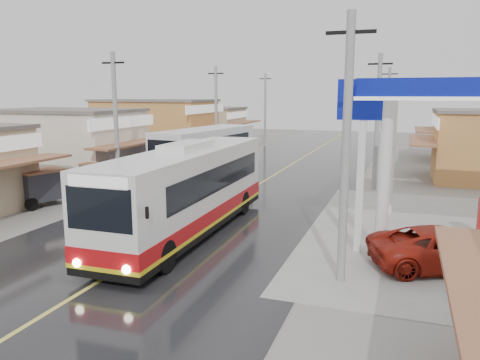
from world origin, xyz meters
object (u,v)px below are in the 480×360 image
(tricycle_far, at_px, (99,174))
(cyclist, at_px, (119,207))
(coach_bus, at_px, (188,190))
(tyre_stack, at_px, (109,194))
(tricycle_near, at_px, (42,185))
(second_bus, at_px, (206,151))
(jeepney, at_px, (446,249))

(tricycle_far, bearing_deg, cyclist, -50.95)
(coach_bus, height_order, cyclist, coach_bus)
(tricycle_far, height_order, tyre_stack, tricycle_far)
(cyclist, distance_m, tricycle_far, 7.47)
(tricycle_near, distance_m, tricycle_far, 4.23)
(coach_bus, distance_m, tyre_stack, 8.72)
(cyclist, relative_size, tricycle_far, 0.87)
(cyclist, distance_m, tricycle_near, 5.62)
(coach_bus, bearing_deg, tricycle_near, 167.25)
(coach_bus, bearing_deg, tyre_stack, 145.92)
(tricycle_near, height_order, tyre_stack, tricycle_near)
(second_bus, bearing_deg, jeepney, -35.87)
(tricycle_far, relative_size, tyre_stack, 2.73)
(tricycle_near, xyz_separation_m, tricycle_far, (0.40, 4.21, -0.08))
(tricycle_near, relative_size, tricycle_far, 1.24)
(jeepney, distance_m, tyre_stack, 17.75)
(coach_bus, distance_m, cyclist, 4.07)
(coach_bus, xyz_separation_m, jeepney, (9.71, -0.77, -1.13))
(tyre_stack, bearing_deg, cyclist, -50.48)
(coach_bus, relative_size, tricycle_far, 5.37)
(jeepney, height_order, tricycle_far, tricycle_far)
(jeepney, xyz_separation_m, tyre_stack, (-16.88, 5.47, -0.48))
(second_bus, height_order, tricycle_near, second_bus)
(tricycle_near, bearing_deg, cyclist, 5.16)
(tricycle_near, bearing_deg, jeepney, 10.31)
(second_bus, bearing_deg, tyre_stack, -97.45)
(jeepney, height_order, cyclist, cyclist)
(jeepney, xyz_separation_m, cyclist, (-13.55, 1.44, -0.05))
(jeepney, distance_m, tricycle_near, 19.20)
(jeepney, bearing_deg, tricycle_near, 60.07)
(jeepney, relative_size, tyre_stack, 6.01)
(jeepney, relative_size, tricycle_near, 1.77)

